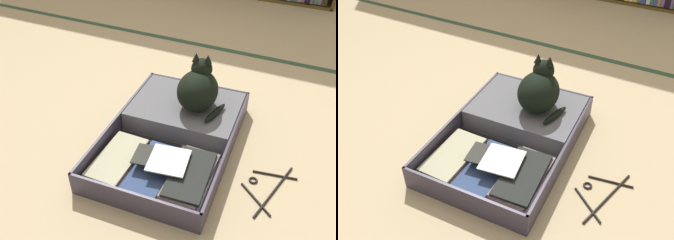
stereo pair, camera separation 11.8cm
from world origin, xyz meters
TOP-DOWN VIEW (x-y plane):
  - ground_plane at (0.00, 0.00)m, footprint 10.00×10.00m
  - tatami_border at (0.00, 1.03)m, footprint 4.80×0.05m
  - open_suitcase at (0.04, -0.01)m, footprint 0.63×0.91m
  - black_cat at (0.09, 0.15)m, footprint 0.26×0.26m
  - clothes_hanger at (0.53, -0.15)m, footprint 0.23×0.35m

SIDE VIEW (x-z plane):
  - ground_plane at x=0.00m, z-range 0.00..0.00m
  - tatami_border at x=0.00m, z-range 0.00..0.00m
  - clothes_hanger at x=0.53m, z-range 0.00..0.01m
  - open_suitcase at x=0.04m, z-range -0.01..0.11m
  - black_cat at x=0.09m, z-range 0.09..0.36m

